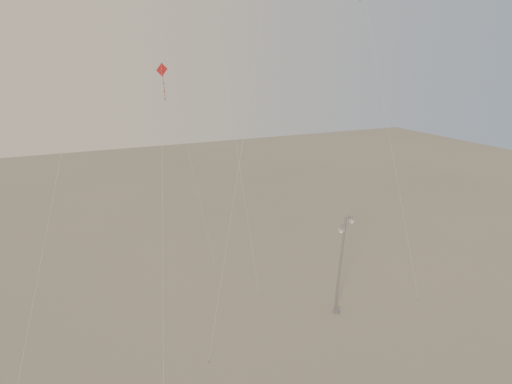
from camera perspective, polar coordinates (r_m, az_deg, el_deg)
name	(u,v)px	position (r m, az deg, el deg)	size (l,w,h in m)	color
ground	(306,376)	(28.59, 7.12, -24.60)	(160.00, 160.00, 0.00)	gray
street_lamp	(341,263)	(32.15, 12.07, -9.89)	(1.60, 0.69, 8.38)	gray
kite_1	(260,31)	(26.87, 0.59, 21.99)	(6.88, 4.26, 28.17)	black
kite_3	(162,143)	(23.83, -13.23, 6.87)	(3.23, 8.85, 19.29)	maroon
kite_4	(377,67)	(36.83, 16.88, 16.68)	(1.51, 9.67, 26.11)	black
kite_5	(160,29)	(42.51, -13.50, 21.70)	(3.22, 10.36, 30.33)	#A5601B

